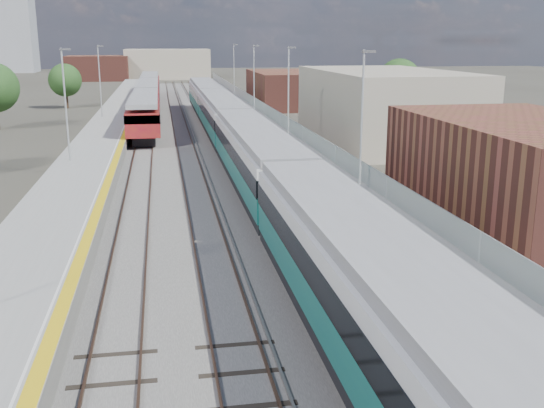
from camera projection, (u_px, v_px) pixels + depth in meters
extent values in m
plane|color=#47443A|center=(204.00, 138.00, 60.64)|extent=(320.00, 320.00, 0.00)
cube|color=#565451|center=(179.00, 134.00, 62.65)|extent=(10.50, 155.00, 0.06)
cube|color=#4C3323|center=(208.00, 129.00, 65.51)|extent=(0.07, 160.00, 0.14)
cube|color=#4C3323|center=(222.00, 129.00, 65.75)|extent=(0.07, 160.00, 0.14)
cube|color=#4C3323|center=(174.00, 130.00, 64.94)|extent=(0.07, 160.00, 0.14)
cube|color=#4C3323|center=(188.00, 130.00, 65.17)|extent=(0.07, 160.00, 0.14)
cube|color=#4C3323|center=(139.00, 131.00, 64.36)|extent=(0.07, 160.00, 0.14)
cube|color=#4C3323|center=(154.00, 131.00, 64.60)|extent=(0.07, 160.00, 0.14)
cube|color=gray|center=(205.00, 129.00, 65.46)|extent=(0.08, 160.00, 0.10)
cube|color=gray|center=(191.00, 130.00, 65.23)|extent=(0.08, 160.00, 0.10)
cube|color=slate|center=(255.00, 128.00, 63.77)|extent=(4.70, 155.00, 1.00)
cube|color=gray|center=(255.00, 123.00, 63.64)|extent=(4.70, 155.00, 0.03)
cube|color=gold|center=(234.00, 123.00, 63.29)|extent=(0.40, 155.00, 0.01)
cube|color=gray|center=(276.00, 116.00, 63.86)|extent=(0.06, 155.00, 1.20)
cylinder|color=#9EA0A3|center=(362.00, 122.00, 33.82)|extent=(0.12, 0.12, 7.50)
cube|color=#4C4C4F|center=(369.00, 51.00, 32.96)|extent=(0.70, 0.18, 0.14)
cylinder|color=#9EA0A3|center=(288.00, 93.00, 52.91)|extent=(0.12, 0.12, 7.50)
cube|color=#4C4C4F|center=(292.00, 48.00, 52.04)|extent=(0.70, 0.18, 0.14)
cylinder|color=#9EA0A3|center=(254.00, 79.00, 72.00)|extent=(0.12, 0.12, 7.50)
cube|color=#4C4C4F|center=(256.00, 46.00, 71.13)|extent=(0.70, 0.18, 0.14)
cylinder|color=#9EA0A3|center=(234.00, 71.00, 91.08)|extent=(0.12, 0.12, 7.50)
cube|color=#4C4C4F|center=(235.00, 45.00, 90.21)|extent=(0.70, 0.18, 0.14)
cube|color=slate|center=(108.00, 131.00, 61.41)|extent=(4.30, 155.00, 1.00)
cube|color=gray|center=(108.00, 126.00, 61.28)|extent=(4.30, 155.00, 0.03)
cube|color=gold|center=(128.00, 125.00, 61.59)|extent=(0.45, 155.00, 0.01)
cube|color=silver|center=(124.00, 125.00, 61.53)|extent=(0.08, 155.00, 0.01)
cylinder|color=#9EA0A3|center=(66.00, 105.00, 42.50)|extent=(0.12, 0.12, 7.50)
cube|color=#4C4C4F|center=(65.00, 49.00, 41.63)|extent=(0.70, 0.18, 0.14)
cylinder|color=#9EA0A3|center=(100.00, 82.00, 67.31)|extent=(0.12, 0.12, 7.50)
cube|color=#4C4C4F|center=(100.00, 46.00, 66.44)|extent=(0.70, 0.18, 0.14)
cube|color=brown|center=(527.00, 172.00, 31.77)|extent=(9.00, 16.00, 5.20)
cube|color=#9E987F|center=(383.00, 106.00, 57.72)|extent=(11.00, 22.00, 6.40)
cube|color=brown|center=(283.00, 89.00, 88.91)|extent=(8.00, 18.00, 4.80)
cube|color=#9E987F|center=(167.00, 64.00, 154.87)|extent=(20.00, 14.00, 7.00)
cube|color=brown|center=(98.00, 68.00, 147.63)|extent=(14.00, 12.00, 5.60)
cube|color=gray|center=(11.00, 1.00, 181.83)|extent=(11.00, 11.00, 40.00)
cube|color=black|center=(369.00, 340.00, 17.55)|extent=(2.89, 20.75, 0.49)
cube|color=#115C59|center=(370.00, 312.00, 17.34)|extent=(3.00, 20.75, 1.21)
cube|color=black|center=(372.00, 279.00, 17.10)|extent=(3.06, 20.75, 0.83)
cube|color=silver|center=(373.00, 256.00, 16.93)|extent=(3.00, 20.75, 0.51)
cube|color=gray|center=(373.00, 240.00, 16.82)|extent=(2.66, 20.75, 0.43)
cube|color=black|center=(256.00, 180.00, 37.83)|extent=(2.89, 20.75, 0.49)
cube|color=#115C59|center=(256.00, 166.00, 37.61)|extent=(3.00, 20.75, 1.21)
cube|color=black|center=(256.00, 150.00, 37.37)|extent=(3.06, 20.75, 0.83)
cube|color=silver|center=(256.00, 139.00, 37.21)|extent=(3.00, 20.75, 0.51)
cube|color=gray|center=(256.00, 131.00, 37.10)|extent=(2.66, 20.75, 0.43)
cube|color=black|center=(222.00, 131.00, 58.10)|extent=(2.89, 20.75, 0.49)
cube|color=#115C59|center=(222.00, 122.00, 57.89)|extent=(3.00, 20.75, 1.21)
cube|color=black|center=(222.00, 111.00, 57.65)|extent=(3.06, 20.75, 0.83)
cube|color=silver|center=(222.00, 104.00, 57.49)|extent=(3.00, 20.75, 0.51)
cube|color=gray|center=(222.00, 99.00, 57.38)|extent=(2.66, 20.75, 0.43)
cube|color=black|center=(206.00, 108.00, 78.38)|extent=(2.89, 20.75, 0.49)
cube|color=#115C59|center=(206.00, 101.00, 78.17)|extent=(3.00, 20.75, 1.21)
cube|color=black|center=(205.00, 93.00, 77.93)|extent=(3.06, 20.75, 0.83)
cube|color=silver|center=(205.00, 88.00, 77.76)|extent=(3.00, 20.75, 0.51)
cube|color=gray|center=(205.00, 84.00, 77.65)|extent=(2.66, 20.75, 0.43)
cube|color=black|center=(146.00, 130.00, 62.26)|extent=(1.96, 16.70, 0.68)
cube|color=maroon|center=(145.00, 113.00, 61.85)|extent=(2.90, 19.65, 2.07)
cube|color=black|center=(145.00, 108.00, 61.73)|extent=(2.96, 19.65, 0.72)
cube|color=gray|center=(144.00, 97.00, 61.47)|extent=(2.58, 19.65, 0.41)
cube|color=black|center=(149.00, 109.00, 81.49)|extent=(1.96, 16.70, 0.68)
cube|color=maroon|center=(148.00, 96.00, 81.08)|extent=(2.90, 19.65, 2.07)
cube|color=black|center=(148.00, 92.00, 80.95)|extent=(2.96, 19.65, 0.72)
cube|color=gray|center=(148.00, 84.00, 80.69)|extent=(2.58, 19.65, 0.41)
cube|color=black|center=(151.00, 96.00, 100.71)|extent=(1.96, 16.70, 0.68)
cube|color=maroon|center=(150.00, 85.00, 100.30)|extent=(2.90, 19.65, 2.07)
cube|color=black|center=(150.00, 82.00, 100.17)|extent=(2.96, 19.65, 0.72)
cube|color=gray|center=(150.00, 75.00, 99.92)|extent=(2.58, 19.65, 0.41)
cylinder|color=#382619|center=(67.00, 100.00, 86.79)|extent=(0.44, 0.44, 2.10)
sphere|color=#213C17|center=(65.00, 80.00, 86.11)|extent=(4.42, 4.42, 4.42)
cylinder|color=#382619|center=(398.00, 108.00, 75.92)|extent=(0.44, 0.44, 2.43)
sphere|color=#213C17|center=(399.00, 81.00, 75.13)|extent=(5.14, 5.14, 5.14)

